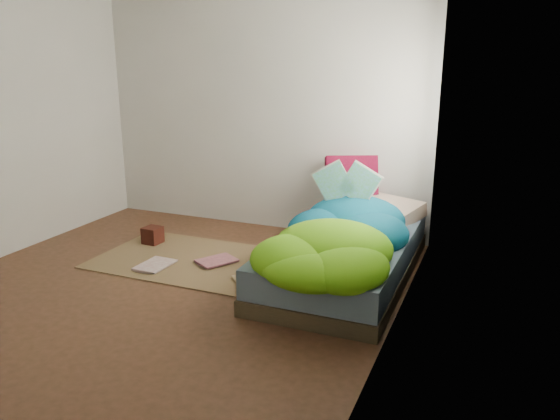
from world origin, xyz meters
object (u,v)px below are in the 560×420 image
(wooden_box, at_px, (153,235))
(floor_book_b, at_px, (210,257))
(floor_book_a, at_px, (144,263))
(bed, at_px, (345,257))
(pillow_magenta, at_px, (351,182))
(open_book, at_px, (347,171))

(wooden_box, height_order, floor_book_b, wooden_box)
(floor_book_a, bearing_deg, bed, 17.05)
(pillow_magenta, height_order, floor_book_b, pillow_magenta)
(pillow_magenta, xyz_separation_m, floor_book_a, (-1.45, -1.35, -0.56))
(wooden_box, xyz_separation_m, floor_book_a, (0.26, -0.50, -0.07))
(pillow_magenta, relative_size, floor_book_b, 1.52)
(wooden_box, xyz_separation_m, floor_book_b, (0.72, -0.17, -0.06))
(floor_book_b, bearing_deg, wooden_box, -161.74)
(floor_book_a, bearing_deg, wooden_box, 119.28)
(bed, height_order, floor_book_a, bed)
(pillow_magenta, relative_size, wooden_box, 3.09)
(wooden_box, bearing_deg, bed, -1.81)
(bed, distance_m, floor_book_b, 1.21)
(bed, xyz_separation_m, wooden_box, (-1.92, 0.06, -0.08))
(open_book, relative_size, wooden_box, 2.93)
(bed, relative_size, wooden_box, 12.67)
(open_book, relative_size, floor_book_a, 1.40)
(floor_book_a, xyz_separation_m, floor_book_b, (0.46, 0.34, 0.00))
(bed, bearing_deg, floor_book_b, -174.98)
(pillow_magenta, bearing_deg, floor_book_a, -161.84)
(wooden_box, relative_size, floor_book_a, 0.48)
(wooden_box, distance_m, floor_book_a, 0.57)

